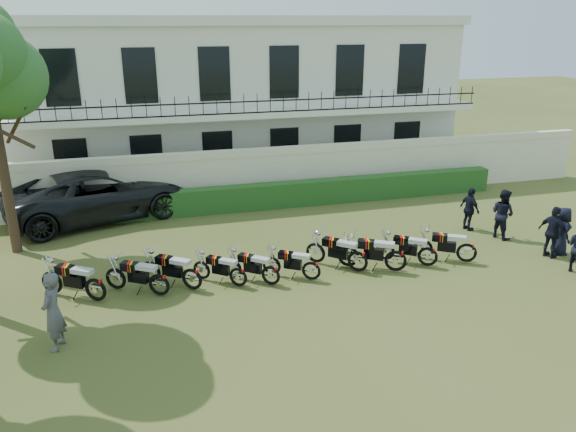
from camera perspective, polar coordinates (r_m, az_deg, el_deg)
name	(u,v)px	position (r m, az deg, el deg)	size (l,w,h in m)	color
ground	(323,284)	(16.43, 3.63, -6.94)	(100.00, 100.00, 0.00)	#3F4C1E
perimeter_wall	(262,175)	(23.25, -2.68, 4.18)	(30.00, 0.35, 2.30)	#EEE7C8
hedge	(290,194)	(22.92, 0.23, 2.23)	(18.00, 0.60, 1.00)	#1A3F16
building	(234,95)	(28.50, -5.48, 12.17)	(20.40, 9.60, 7.40)	silver
motorcycle_0	(95,284)	(16.10, -19.01, -6.56)	(1.80, 1.23, 1.14)	black
motorcycle_1	(159,280)	(15.93, -12.99, -6.31)	(1.75, 1.14, 1.09)	black
motorcycle_2	(192,274)	(16.08, -9.75, -5.82)	(1.67, 1.28, 1.09)	black
motorcycle_3	(238,273)	(16.13, -5.09, -5.74)	(1.45, 1.16, 0.97)	black
motorcycle_4	(271,271)	(16.15, -1.76, -5.59)	(1.47, 1.22, 1.00)	black
motorcycle_5	(311,266)	(16.45, 2.40, -5.14)	(1.56, 1.05, 0.98)	black
motorcycle_6	(358,256)	(17.06, 7.12, -4.10)	(1.57, 1.49, 1.13)	black
motorcycle_7	(396,256)	(17.26, 10.91, -3.99)	(1.89, 1.13, 1.15)	black
motorcycle_8	(428,252)	(17.85, 14.05, -3.57)	(1.64, 1.20, 1.06)	black
motorcycle_9	(467,248)	(18.46, 17.74, -3.13)	(1.75, 1.07, 1.07)	black
suv	(99,194)	(22.57, -18.61, 2.12)	(3.17, 6.88, 1.91)	black
inspector	(53,312)	(14.08, -22.78, -8.95)	(0.70, 0.46, 1.92)	#56555A
officer_2	(553,232)	(19.76, 25.34, -1.51)	(1.00, 0.42, 1.71)	black
officer_3	(562,231)	(20.21, 26.07, -1.37)	(0.77, 0.50, 1.59)	black
officer_4	(502,214)	(20.87, 20.96, 0.22)	(0.85, 0.66, 1.75)	black
officer_5	(470,209)	(21.24, 17.97, 0.66)	(0.93, 0.39, 1.58)	black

